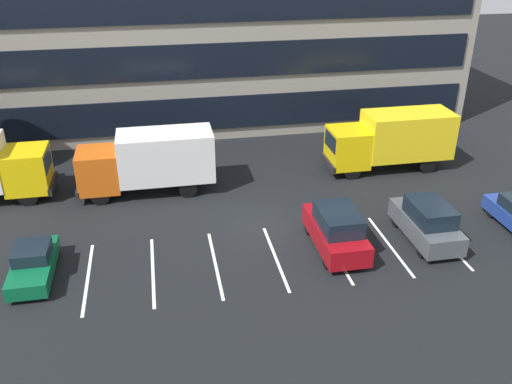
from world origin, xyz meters
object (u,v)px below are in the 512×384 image
object	(u,v)px
box_truck_yellow_all	(392,138)
suv_maroon	(336,230)
suv_charcoal	(427,222)
sedan_forest	(33,263)
box_truck_orange	(149,160)

from	to	relation	value
box_truck_yellow_all	suv_maroon	world-z (taller)	box_truck_yellow_all
suv_charcoal	suv_maroon	world-z (taller)	suv_maroon
sedan_forest	suv_charcoal	bearing A→B (deg)	-1.12
sedan_forest	box_truck_orange	bearing A→B (deg)	55.25
box_truck_yellow_all	suv_maroon	distance (m)	10.39
suv_charcoal	box_truck_orange	bearing A→B (deg)	149.01
sedan_forest	suv_maroon	distance (m)	13.57
box_truck_yellow_all	suv_charcoal	world-z (taller)	box_truck_yellow_all
box_truck_orange	sedan_forest	bearing A→B (deg)	-124.75
suv_charcoal	sedan_forest	bearing A→B (deg)	178.88
box_truck_orange	suv_maroon	size ratio (longest dim) A/B	1.64
box_truck_orange	box_truck_yellow_all	xyz separation A→B (m)	(14.64, 0.55, 0.02)
suv_charcoal	box_truck_yellow_all	bearing A→B (deg)	78.53
sedan_forest	suv_maroon	bearing A→B (deg)	-1.25
box_truck_yellow_all	sedan_forest	world-z (taller)	box_truck_yellow_all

